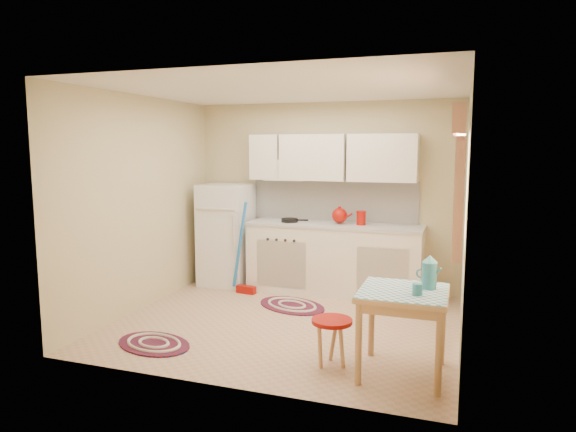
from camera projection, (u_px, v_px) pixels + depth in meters
The scene contains 14 objects.
room_shell at pixel (307, 176), 5.57m from camera, with size 3.64×3.60×2.52m.
fridge at pixel (226, 235), 7.11m from camera, with size 0.65×0.60×1.40m, color white.
broom at pixel (246, 248), 6.65m from camera, with size 0.28×0.12×1.20m, color blue, non-canonical shape.
base_cabinets at pixel (334, 260), 6.70m from camera, with size 2.25×0.60×0.88m, color white.
countertop at pixel (335, 225), 6.64m from camera, with size 2.27×0.62×0.04m, color #B2AFA9.
frying_pan at pixel (290, 220), 6.78m from camera, with size 0.22×0.22×0.05m, color black.
red_kettle at pixel (340, 216), 6.61m from camera, with size 0.22×0.20×0.22m, color #980C05, non-canonical shape.
red_canister at pixel (361, 219), 6.52m from camera, with size 0.12×0.12×0.16m, color #980C05.
table at pixel (402, 333), 4.29m from camera, with size 0.72×0.72×0.72m, color tan.
stool at pixel (332, 342), 4.48m from camera, with size 0.36×0.36×0.42m, color #980C05.
coffee_pot at pixel (429, 271), 4.28m from camera, with size 0.15×0.13×0.31m, color teal, non-canonical shape.
mug at pixel (417, 290), 4.11m from camera, with size 0.08×0.08×0.10m, color teal.
rug_center at pixel (292, 306), 6.19m from camera, with size 0.90×0.60×0.02m, color maroon, non-canonical shape.
rug_left at pixel (154, 344), 4.98m from camera, with size 0.81×0.54×0.02m, color maroon, non-canonical shape.
Camera 1 is at (1.76, -5.11, 1.90)m, focal length 32.00 mm.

